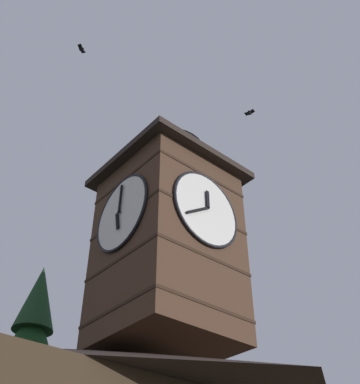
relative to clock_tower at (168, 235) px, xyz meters
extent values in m
cube|color=#4C3323|center=(-0.02, -0.02, -0.82)|extent=(3.71, 3.71, 6.17)
cube|color=#352318|center=(-0.02, -0.02, -3.17)|extent=(3.75, 3.75, 0.10)
cube|color=#352318|center=(-0.02, -0.02, -1.63)|extent=(3.75, 3.75, 0.10)
cube|color=#352318|center=(-0.02, -0.02, -0.08)|extent=(3.75, 3.75, 0.10)
cube|color=#352318|center=(-0.02, -0.02, 1.46)|extent=(3.75, 3.75, 0.10)
cylinder|color=white|center=(-0.02, 1.86, 0.05)|extent=(2.60, 0.10, 2.60)
torus|color=black|center=(-0.02, 1.89, 0.05)|extent=(2.70, 0.10, 2.70)
cube|color=black|center=(-0.02, 1.96, 0.37)|extent=(0.13, 0.04, 0.65)
cube|color=black|center=(0.42, 1.96, -0.24)|extent=(0.93, 0.04, 0.65)
sphere|color=black|center=(-0.02, 1.97, 0.05)|extent=(0.10, 0.10, 0.10)
cylinder|color=white|center=(1.86, -0.02, 0.05)|extent=(0.10, 2.60, 2.60)
torus|color=black|center=(1.89, -0.02, 0.05)|extent=(0.10, 2.70, 2.70)
cube|color=black|center=(1.96, -0.09, -0.27)|extent=(0.04, 0.25, 0.66)
cube|color=black|center=(1.96, -0.04, 0.58)|extent=(0.04, 0.11, 1.07)
sphere|color=black|center=(1.97, -0.02, 0.05)|extent=(0.10, 0.10, 0.10)
cube|color=#2D231E|center=(-0.02, -0.02, 2.39)|extent=(4.41, 4.41, 0.25)
cylinder|color=tan|center=(-0.02, -0.02, 3.12)|extent=(2.42, 2.42, 1.21)
cylinder|color=#2D2319|center=(-0.02, -0.02, 2.71)|extent=(2.48, 2.48, 0.10)
cylinder|color=#2D2319|center=(-0.02, -0.02, 3.12)|extent=(2.48, 2.48, 0.10)
cylinder|color=#2D2319|center=(-0.02, -0.02, 3.52)|extent=(2.48, 2.48, 0.10)
cone|color=#2D3847|center=(-0.02, -0.02, 4.27)|extent=(2.72, 2.72, 1.11)
sphere|color=#424C5B|center=(-0.02, -0.02, 4.93)|extent=(0.16, 0.16, 0.16)
cone|color=#163F1B|center=(0.99, -7.22, -1.72)|extent=(2.51, 2.51, 3.20)
cone|color=#1B3F21|center=(0.99, -7.22, 0.00)|extent=(1.65, 1.65, 2.86)
ellipsoid|color=black|center=(3.00, -3.01, 10.54)|extent=(0.26, 0.30, 0.14)
cube|color=black|center=(3.11, -2.94, 10.54)|extent=(0.31, 0.29, 0.12)
cube|color=black|center=(2.89, -3.08, 10.54)|extent=(0.31, 0.29, 0.12)
ellipsoid|color=black|center=(-4.69, 0.39, 8.79)|extent=(0.32, 0.23, 0.16)
cube|color=black|center=(-4.66, 0.28, 8.79)|extent=(0.26, 0.29, 0.09)
cube|color=black|center=(-4.72, 0.51, 8.79)|extent=(0.26, 0.29, 0.09)
camera|label=1|loc=(8.78, 10.89, -8.90)|focal=46.05mm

